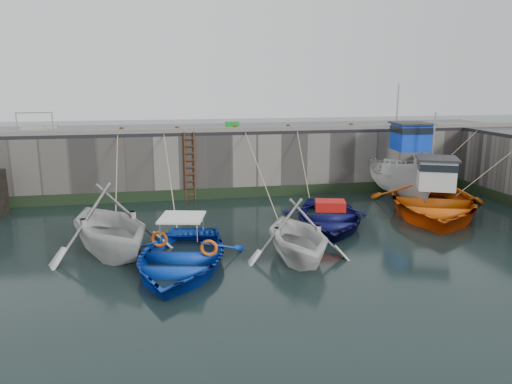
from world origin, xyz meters
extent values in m
plane|color=black|center=(0.00, 0.00, 0.00)|extent=(120.00, 120.00, 0.00)
cube|color=slate|center=(0.00, 12.50, 1.50)|extent=(30.00, 5.00, 3.00)
cube|color=black|center=(0.00, 12.50, 3.08)|extent=(30.00, 5.00, 0.16)
cube|color=slate|center=(0.00, 10.15, 3.26)|extent=(30.00, 0.30, 0.20)
cube|color=black|center=(0.00, 9.96, 0.25)|extent=(30.00, 0.08, 0.50)
cylinder|color=#3F1E0F|center=(-2.22, 9.92, 1.60)|extent=(0.07, 0.07, 3.20)
cylinder|color=#3F1E0F|center=(-1.78, 9.92, 1.60)|extent=(0.07, 0.07, 3.20)
cube|color=#3F1E0F|center=(-2.00, 9.90, 0.25)|extent=(0.44, 0.06, 0.05)
cube|color=#3F1E0F|center=(-2.00, 9.90, 0.58)|extent=(0.44, 0.06, 0.05)
cube|color=#3F1E0F|center=(-2.00, 9.90, 0.91)|extent=(0.44, 0.06, 0.05)
cube|color=#3F1E0F|center=(-2.00, 9.90, 1.24)|extent=(0.44, 0.06, 0.05)
cube|color=#3F1E0F|center=(-2.00, 9.90, 1.57)|extent=(0.44, 0.06, 0.05)
cube|color=#3F1E0F|center=(-2.00, 9.90, 1.90)|extent=(0.44, 0.06, 0.05)
cube|color=#3F1E0F|center=(-2.00, 9.90, 2.23)|extent=(0.44, 0.06, 0.05)
cube|color=#3F1E0F|center=(-2.00, 9.90, 2.56)|extent=(0.44, 0.06, 0.05)
cube|color=#3F1E0F|center=(-2.00, 9.90, 2.89)|extent=(0.44, 0.06, 0.05)
imported|color=silver|center=(-5.06, 2.97, 0.00)|extent=(5.89, 6.23, 2.59)
imported|color=#0C39B6|center=(-2.86, 1.24, 0.00)|extent=(5.08, 6.26, 1.14)
imported|color=silver|center=(0.81, 1.36, 0.00)|extent=(3.62, 4.18, 2.19)
imported|color=#0B0C45|center=(3.01, 4.75, 0.00)|extent=(5.02, 6.11, 1.10)
imported|color=silver|center=(8.12, 8.68, 1.00)|extent=(3.21, 7.18, 2.70)
cube|color=#0E39D2|center=(8.07, 8.08, 2.95)|extent=(1.52, 1.61, 1.20)
cube|color=black|center=(8.07, 8.08, 3.30)|extent=(1.59, 1.68, 0.28)
cube|color=#262628|center=(8.07, 8.08, 3.59)|extent=(1.74, 1.83, 0.08)
cylinder|color=#A5A8AD|center=(8.23, 9.88, 3.85)|extent=(0.08, 0.08, 3.00)
imported|color=#E7590C|center=(7.93, 5.59, 0.42)|extent=(7.90, 8.96, 1.54)
cube|color=silver|center=(7.68, 5.04, 1.79)|extent=(1.89, 1.94, 1.20)
cube|color=black|center=(7.68, 5.04, 2.14)|extent=(1.97, 2.02, 0.28)
cube|color=#262628|center=(7.68, 5.04, 2.43)|extent=(2.16, 2.21, 0.08)
cylinder|color=#A5A8AD|center=(8.42, 6.69, 2.69)|extent=(0.08, 0.08, 3.00)
cube|color=#198E24|center=(0.30, 11.86, 3.32)|extent=(0.66, 0.40, 0.33)
cylinder|color=#A5A8AD|center=(-9.50, 10.60, 3.66)|extent=(0.05, 0.05, 1.00)
cylinder|color=#A5A8AD|center=(-8.00, 10.60, 3.66)|extent=(0.05, 0.05, 1.00)
cylinder|color=#A5A8AD|center=(-8.75, 10.60, 4.12)|extent=(1.50, 0.05, 0.05)
cube|color=gray|center=(-8.75, 11.10, 3.25)|extent=(1.60, 0.35, 0.18)
cube|color=gray|center=(-8.75, 11.45, 3.43)|extent=(1.60, 0.35, 0.18)
cylinder|color=#3F1E0F|center=(-5.00, 10.25, 3.30)|extent=(0.18, 0.18, 0.28)
cylinder|color=#3F1E0F|center=(-2.50, 10.25, 3.30)|extent=(0.18, 0.18, 0.28)
cylinder|color=#3F1E0F|center=(0.20, 10.25, 3.30)|extent=(0.18, 0.18, 0.28)
cylinder|color=#3F1E0F|center=(2.80, 10.25, 3.30)|extent=(0.18, 0.18, 0.28)
cylinder|color=#3F1E0F|center=(6.00, 10.25, 3.30)|extent=(0.18, 0.18, 0.28)
camera|label=1|loc=(-3.31, -13.15, 5.52)|focal=35.00mm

